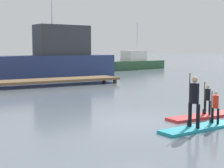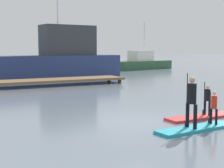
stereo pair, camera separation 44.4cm
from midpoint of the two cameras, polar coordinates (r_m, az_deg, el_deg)
ground_plane at (r=12.96m, az=3.47°, el=-6.29°), size 240.00×240.00×0.00m
paddleboard_near at (r=14.29m, az=14.60°, el=-5.10°), size 3.72×0.78×0.10m
paddler_child_solo at (r=14.19m, az=14.69°, el=-2.21°), size 0.21×0.41×1.30m
paddleboard_far at (r=12.11m, az=13.35°, el=-7.06°), size 3.29×0.93×0.10m
paddler_adult at (r=11.71m, az=12.43°, el=-2.35°), size 0.32×0.53×1.81m
paddler_child_front at (r=12.56m, az=15.80°, el=-3.41°), size 0.22×0.40×1.16m
fishing_boat_white_large at (r=32.00m, az=-10.08°, el=4.01°), size 12.38×4.15×11.98m
fishing_boat_green_midground at (r=45.26m, az=3.54°, el=3.54°), size 9.25×4.44×6.13m
motor_boat_small_navy at (r=46.12m, az=-10.49°, el=3.40°), size 6.44×2.72×5.75m
floating_dock at (r=25.79m, az=-10.92°, el=0.57°), size 10.90×2.36×0.47m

